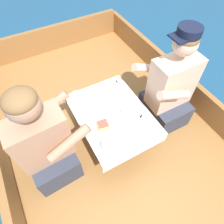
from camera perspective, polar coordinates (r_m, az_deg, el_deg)
name	(u,v)px	position (r m, az deg, el deg)	size (l,w,h in m)	color
ground_plane	(112,150)	(2.30, 0.03, -10.91)	(60.00, 60.00, 0.00)	navy
boat_deck	(112,144)	(2.16, 0.03, -9.12)	(2.03, 3.47, 0.31)	#9E6B38
gunwale_port	(5,179)	(1.90, -28.19, -16.51)	(0.06, 3.47, 0.30)	#936033
gunwale_starboard	(191,92)	(2.36, 21.56, 5.33)	(0.06, 3.47, 0.30)	#936033
bow_coaming	(53,38)	(3.08, -16.49, 19.67)	(1.91, 0.06, 0.34)	#936033
cockpit_table	(112,116)	(1.74, 0.00, -1.26)	(0.58, 0.78, 0.39)	#B2B2B7
person_port	(45,144)	(1.62, -18.58, -8.73)	(0.54, 0.46, 0.98)	#333847
person_starboard	(170,90)	(1.93, 16.11, 6.02)	(0.53, 0.45, 1.03)	#333847
plate_sandwich	(103,127)	(1.62, -2.56, -4.24)	(0.22, 0.22, 0.01)	white
plate_bread	(143,132)	(1.61, 8.83, -5.76)	(0.15, 0.15, 0.01)	white
sandwich	(103,125)	(1.60, -2.60, -3.71)	(0.10, 0.10, 0.05)	tan
bowl_port_near	(99,97)	(1.80, -3.63, 4.37)	(0.13, 0.13, 0.04)	white
bowl_starboard_near	(78,97)	(1.82, -9.71, 4.12)	(0.15, 0.15, 0.04)	white
bowl_center_far	(116,100)	(1.77, 1.03, 3.48)	(0.13, 0.13, 0.04)	white
coffee_cup_port	(126,112)	(1.68, 4.15, -0.07)	(0.11, 0.08, 0.05)	white
coffee_cup_starboard	(107,146)	(1.50, -1.46, -9.75)	(0.11, 0.08, 0.06)	white
tin_can	(88,107)	(1.73, -6.89, 1.51)	(0.07, 0.07, 0.05)	silver
utensil_fork_port	(138,121)	(1.67, 7.50, -2.50)	(0.16, 0.10, 0.00)	silver
utensil_knife_starboard	(92,117)	(1.69, -5.63, -1.31)	(0.13, 0.13, 0.00)	silver
utensil_fork_starboard	(119,85)	(1.93, 1.94, 7.68)	(0.04, 0.17, 0.00)	silver
utensil_spoon_port	(129,128)	(1.62, 4.87, -4.67)	(0.13, 0.13, 0.01)	silver
utensil_spoon_starboard	(104,108)	(1.74, -2.29, 1.01)	(0.16, 0.08, 0.01)	silver
utensil_spoon_center	(104,88)	(1.90, -2.27, 6.99)	(0.15, 0.10, 0.01)	silver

